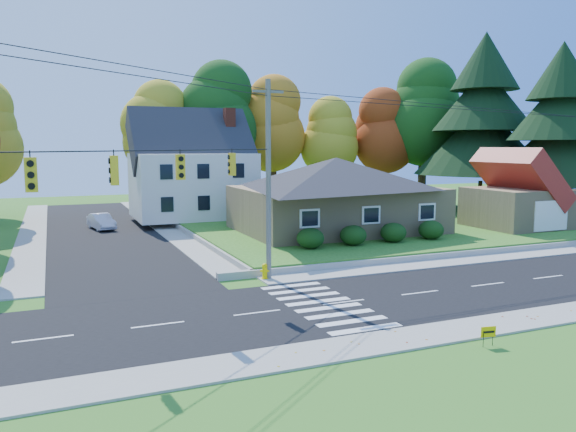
# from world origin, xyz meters

# --- Properties ---
(ground) EXTENTS (120.00, 120.00, 0.00)m
(ground) POSITION_xyz_m (0.00, 0.00, 0.00)
(ground) COLOR #3D7923
(road_main) EXTENTS (90.00, 8.00, 0.02)m
(road_main) POSITION_xyz_m (0.00, 0.00, 0.01)
(road_main) COLOR black
(road_main) RESTS_ON ground
(road_cross) EXTENTS (8.00, 44.00, 0.02)m
(road_cross) POSITION_xyz_m (-8.00, 26.00, 0.01)
(road_cross) COLOR black
(road_cross) RESTS_ON ground
(sidewalk_north) EXTENTS (90.00, 2.00, 0.08)m
(sidewalk_north) POSITION_xyz_m (0.00, 5.00, 0.04)
(sidewalk_north) COLOR #9C9A90
(sidewalk_north) RESTS_ON ground
(sidewalk_south) EXTENTS (90.00, 2.00, 0.08)m
(sidewalk_south) POSITION_xyz_m (0.00, -5.00, 0.04)
(sidewalk_south) COLOR #9C9A90
(sidewalk_south) RESTS_ON ground
(lawn) EXTENTS (30.00, 30.00, 0.50)m
(lawn) POSITION_xyz_m (13.00, 21.00, 0.25)
(lawn) COLOR #3D7923
(lawn) RESTS_ON ground
(ranch_house) EXTENTS (14.60, 10.60, 5.40)m
(ranch_house) POSITION_xyz_m (8.00, 16.00, 3.27)
(ranch_house) COLOR tan
(ranch_house) RESTS_ON lawn
(colonial_house) EXTENTS (10.40, 8.40, 9.60)m
(colonial_house) POSITION_xyz_m (0.04, 28.00, 4.58)
(colonial_house) COLOR silver
(colonial_house) RESTS_ON lawn
(garage) EXTENTS (7.30, 6.30, 4.60)m
(garage) POSITION_xyz_m (22.00, 11.99, 2.84)
(garage) COLOR tan
(garage) RESTS_ON lawn
(hedge_row) EXTENTS (10.70, 1.70, 1.27)m
(hedge_row) POSITION_xyz_m (7.50, 9.80, 1.14)
(hedge_row) COLOR #163A10
(hedge_row) RESTS_ON lawn
(traffic_infrastructure) EXTENTS (38.10, 10.66, 10.00)m
(traffic_infrastructure) POSITION_xyz_m (-0.15, 1.35, 5.15)
(traffic_infrastructure) COLOR #666059
(traffic_infrastructure) RESTS_ON ground
(tree_lot_0) EXTENTS (6.72, 6.72, 12.51)m
(tree_lot_0) POSITION_xyz_m (-2.00, 34.00, 8.31)
(tree_lot_0) COLOR #3F2A19
(tree_lot_0) RESTS_ON lawn
(tree_lot_1) EXTENTS (7.84, 7.84, 14.60)m
(tree_lot_1) POSITION_xyz_m (4.00, 33.00, 9.61)
(tree_lot_1) COLOR #3F2A19
(tree_lot_1) RESTS_ON lawn
(tree_lot_2) EXTENTS (7.28, 7.28, 13.56)m
(tree_lot_2) POSITION_xyz_m (10.00, 34.00, 8.96)
(tree_lot_2) COLOR #3F2A19
(tree_lot_2) RESTS_ON lawn
(tree_lot_3) EXTENTS (6.16, 6.16, 11.47)m
(tree_lot_3) POSITION_xyz_m (16.00, 33.00, 7.65)
(tree_lot_3) COLOR #3F2A19
(tree_lot_3) RESTS_ON lawn
(tree_lot_4) EXTENTS (6.72, 6.72, 12.51)m
(tree_lot_4) POSITION_xyz_m (22.00, 32.00, 8.31)
(tree_lot_4) COLOR #3F2A19
(tree_lot_4) RESTS_ON lawn
(tree_lot_5) EXTENTS (8.40, 8.40, 15.64)m
(tree_lot_5) POSITION_xyz_m (26.00, 30.00, 10.27)
(tree_lot_5) COLOR #3F2A19
(tree_lot_5) RESTS_ON lawn
(conifer_east_a) EXTENTS (12.80, 12.80, 16.96)m
(conifer_east_a) POSITION_xyz_m (27.00, 22.00, 9.39)
(conifer_east_a) COLOR #3F2A19
(conifer_east_a) RESTS_ON lawn
(conifer_east_b) EXTENTS (11.20, 11.20, 14.84)m
(conifer_east_b) POSITION_xyz_m (28.00, 14.00, 8.28)
(conifer_east_b) COLOR #3F2A19
(conifer_east_b) RESTS_ON lawn
(white_car) EXTENTS (2.11, 4.06, 1.27)m
(white_car) POSITION_xyz_m (-7.88, 26.53, 0.66)
(white_car) COLOR silver
(white_car) RESTS_ON road_cross
(fire_hydrant) EXTENTS (0.49, 0.38, 0.86)m
(fire_hydrant) POSITION_xyz_m (-1.72, 5.20, 0.41)
(fire_hydrant) COLOR #F4CE00
(fire_hydrant) RESTS_ON ground
(yard_sign) EXTENTS (0.55, 0.13, 0.69)m
(yard_sign) POSITION_xyz_m (1.94, -6.63, 0.49)
(yard_sign) COLOR black
(yard_sign) RESTS_ON ground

